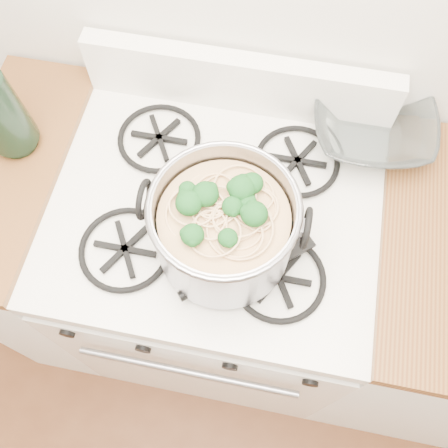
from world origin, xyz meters
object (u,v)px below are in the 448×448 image
(gas_range, at_px, (217,275))
(stock_pot, at_px, (224,229))
(spatula, at_px, (284,240))
(glass_bowl, at_px, (371,129))

(gas_range, height_order, stock_pot, stock_pot)
(gas_range, relative_size, spatula, 2.98)
(gas_range, relative_size, glass_bowl, 7.98)
(gas_range, distance_m, stock_pot, 0.59)
(spatula, relative_size, glass_bowl, 2.68)
(glass_bowl, bearing_deg, gas_range, -141.76)
(stock_pot, bearing_deg, gas_range, 112.49)
(spatula, height_order, glass_bowl, glass_bowl)
(stock_pot, xyz_separation_m, glass_bowl, (0.29, 0.36, -0.08))
(stock_pot, distance_m, spatula, 0.15)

